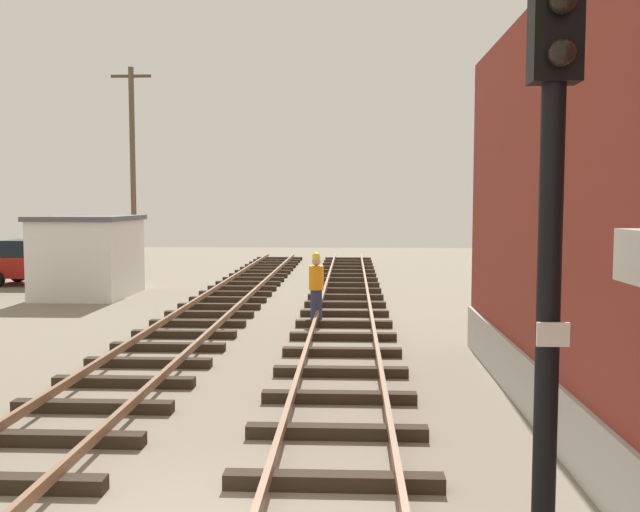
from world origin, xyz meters
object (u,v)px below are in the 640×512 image
Objects in this scene: signal_mast at (552,196)px; control_hut at (88,256)px; utility_pole_far at (133,167)px; track_worker_foreground at (316,287)px; parked_car_red at (39,262)px.

signal_mast reaches higher than control_hut.
utility_pole_far is at bearing 96.28° from control_hut.
signal_mast is at bearing -79.77° from track_worker_foreground.
signal_mast is 1.24× the size of parked_car_red.
utility_pole_far is (-0.86, 7.84, 3.42)m from control_hut.
signal_mast is 2.79× the size of track_worker_foreground.
track_worker_foreground is (8.06, -4.61, -0.46)m from control_hut.
control_hut is 4.49m from parked_car_red.
signal_mast is 28.45m from utility_pole_far.
signal_mast is 14.00m from track_worker_foreground.
parked_car_red is 6.52m from utility_pole_far.
control_hut is at bearing -83.72° from utility_pole_far.
control_hut is 0.41× the size of utility_pole_far.
utility_pole_far is (-11.38, 26.03, 1.53)m from signal_mast.
parked_car_red is at bearing 145.33° from track_worker_foreground.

